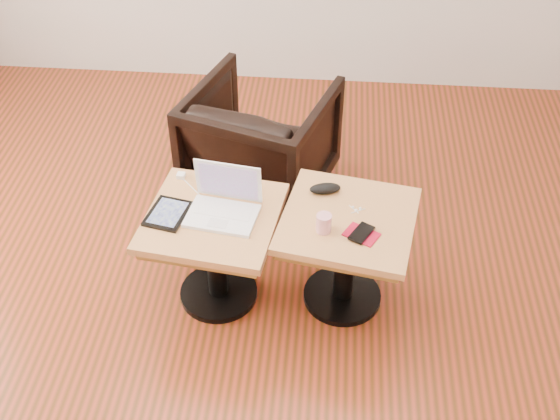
# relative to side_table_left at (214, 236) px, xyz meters

# --- Properties ---
(room_shell) EXTENTS (4.52, 4.52, 2.71)m
(room_shell) POSITION_rel_side_table_left_xyz_m (0.13, -0.11, 0.95)
(room_shell) COLOR #4D290E
(room_shell) RESTS_ON ground
(side_table_left) EXTENTS (0.66, 0.66, 0.53)m
(side_table_left) POSITION_rel_side_table_left_xyz_m (0.00, 0.00, 0.00)
(side_table_left) COLOR black
(side_table_left) RESTS_ON ground
(side_table_right) EXTENTS (0.68, 0.68, 0.53)m
(side_table_right) POSITION_rel_side_table_left_xyz_m (0.61, 0.03, 0.00)
(side_table_right) COLOR black
(side_table_right) RESTS_ON ground
(laptop) EXTENTS (0.34, 0.28, 0.22)m
(laptop) POSITION_rel_side_table_left_xyz_m (0.05, 0.02, 0.18)
(laptop) COLOR white
(laptop) RESTS_ON side_table_left
(tablet) EXTENTS (0.21, 0.24, 0.02)m
(tablet) POSITION_rel_side_table_left_xyz_m (-0.20, -0.02, 0.14)
(tablet) COLOR black
(tablet) RESTS_ON side_table_left
(charging_adapter) EXTENTS (0.04, 0.04, 0.02)m
(charging_adapter) POSITION_rel_side_table_left_xyz_m (-0.19, 0.26, 0.14)
(charging_adapter) COLOR white
(charging_adapter) RESTS_ON side_table_left
(glasses_case) EXTENTS (0.16, 0.10, 0.05)m
(glasses_case) POSITION_rel_side_table_left_xyz_m (0.50, 0.20, 0.16)
(glasses_case) COLOR black
(glasses_case) RESTS_ON side_table_right
(striped_cup) EXTENTS (0.09, 0.09, 0.09)m
(striped_cup) POSITION_rel_side_table_left_xyz_m (0.50, -0.06, 0.18)
(striped_cup) COLOR #C93B58
(striped_cup) RESTS_ON side_table_right
(earbuds_tangle) EXTENTS (0.07, 0.05, 0.01)m
(earbuds_tangle) POSITION_rel_side_table_left_xyz_m (0.65, 0.09, 0.14)
(earbuds_tangle) COLOR white
(earbuds_tangle) RESTS_ON side_table_right
(phone_on_sleeve) EXTENTS (0.17, 0.16, 0.02)m
(phone_on_sleeve) POSITION_rel_side_table_left_xyz_m (0.67, -0.08, 0.14)
(phone_on_sleeve) COLOR maroon
(phone_on_sleeve) RESTS_ON side_table_right
(armchair) EXTENTS (0.92, 0.93, 0.67)m
(armchair) POSITION_rel_side_table_left_xyz_m (0.13, 0.86, -0.06)
(armchair) COLOR black
(armchair) RESTS_ON ground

